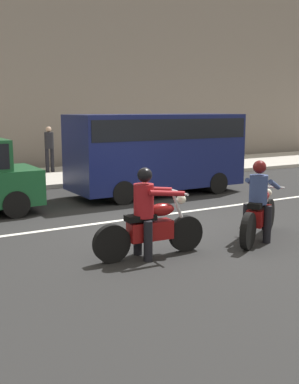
# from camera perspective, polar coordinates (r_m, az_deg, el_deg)

# --- Properties ---
(ground_plane) EXTENTS (80.00, 80.00, 0.00)m
(ground_plane) POSITION_cam_1_polar(r_m,az_deg,el_deg) (10.21, 1.07, -4.17)
(ground_plane) COLOR black
(sidewalk_slab) EXTENTS (40.00, 4.40, 0.14)m
(sidewalk_slab) POSITION_cam_1_polar(r_m,az_deg,el_deg) (17.40, -12.93, 1.72)
(sidewalk_slab) COLOR #A8A399
(sidewalk_slab) RESTS_ON ground_plane
(building_facade) EXTENTS (40.00, 1.40, 10.34)m
(building_facade) POSITION_cam_1_polar(r_m,az_deg,el_deg) (20.66, -16.55, 17.04)
(building_facade) COLOR slate
(building_facade) RESTS_ON ground_plane
(lane_marking_stripe) EXTENTS (18.00, 0.14, 0.01)m
(lane_marking_stripe) POSITION_cam_1_polar(r_m,az_deg,el_deg) (10.81, -3.00, -3.37)
(lane_marking_stripe) COLOR silver
(lane_marking_stripe) RESTS_ON ground_plane
(motorcycle_with_rider_denim_blue) EXTENTS (1.87, 1.21, 1.55)m
(motorcycle_with_rider_denim_blue) POSITION_cam_1_polar(r_m,az_deg,el_deg) (9.29, 13.07, -1.84)
(motorcycle_with_rider_denim_blue) COLOR black
(motorcycle_with_rider_denim_blue) RESTS_ON ground_plane
(motorcycle_with_rider_crimson) EXTENTS (2.06, 0.70, 1.54)m
(motorcycle_with_rider_crimson) POSITION_cam_1_polar(r_m,az_deg,el_deg) (8.02, -0.02, -3.45)
(motorcycle_with_rider_crimson) COLOR black
(motorcycle_with_rider_crimson) RESTS_ON ground_plane
(parked_van_navy) EXTENTS (5.11, 1.96, 2.34)m
(parked_van_navy) POSITION_cam_1_polar(r_m,az_deg,el_deg) (13.87, 0.85, 5.30)
(parked_van_navy) COLOR #11194C
(parked_van_navy) RESTS_ON ground_plane
(pedestrian_bystander) EXTENTS (0.34, 0.34, 1.71)m
(pedestrian_bystander) POSITION_cam_1_polar(r_m,az_deg,el_deg) (18.17, -12.00, 5.49)
(pedestrian_bystander) COLOR black
(pedestrian_bystander) RESTS_ON sidewalk_slab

